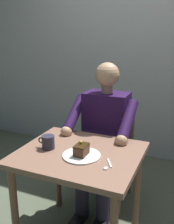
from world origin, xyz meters
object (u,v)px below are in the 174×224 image
Objects in this scene: dining_table at (80,166)px; seated_person at (103,137)px; chair at (109,146)px; cake_slice at (81,150)px; coffee_cup at (48,142)px; dessert_spoon at (107,166)px.

seated_person is at bearing -90.00° from dining_table.
dining_table is 0.64m from chair.
coffee_cup is at bearing -3.57° from cake_slice.
chair is 0.23m from seated_person.
cake_slice is 0.21m from dessert_spoon.
chair is 7.39× the size of coffee_cup.
dessert_spoon is at bearing 162.90° from cake_slice.
dining_table is 0.46m from seated_person.
dessert_spoon is at bearing 112.50° from seated_person.
cake_slice reaches higher than dining_table.
dessert_spoon is (-0.24, 0.74, 0.22)m from chair.
seated_person reaches higher than coffee_cup.
dining_table is 7.58× the size of cake_slice.
coffee_cup is at bearing 66.12° from seated_person.
cake_slice is at bearing 126.72° from dining_table.
cake_slice is 0.76× the size of dessert_spoon.
dining_table is at bearing 90.00° from seated_person.
dining_table is at bearing 90.00° from chair.
dining_table is at bearing -53.28° from cake_slice.
cake_slice is at bearing 176.43° from coffee_cup.
dessert_spoon is (-0.24, 0.57, 0.07)m from seated_person.
chair is 6.49× the size of dessert_spoon.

